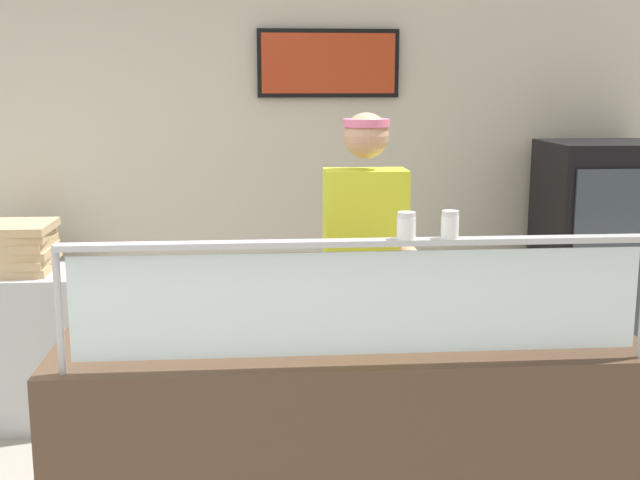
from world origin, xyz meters
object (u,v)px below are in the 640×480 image
object	(u,v)px
pizza_server	(373,323)
pepper_flake_shaker	(450,226)
parmesan_shaker	(406,227)
pizza_box_stack	(13,247)
pizza_tray	(379,327)
worker_figure	(366,274)
drink_fridge	(599,273)

from	to	relation	value
pizza_server	pepper_flake_shaker	world-z (taller)	pepper_flake_shaker
parmesan_shaker	pizza_box_stack	bearing A→B (deg)	133.88
pizza_tray	worker_figure	xyz separation A→B (m)	(0.05, 0.71, 0.04)
drink_fridge	pizza_box_stack	world-z (taller)	drink_fridge
worker_figure	pizza_box_stack	bearing A→B (deg)	156.21
pepper_flake_shaker	pizza_tray	bearing A→B (deg)	114.45
parmesan_shaker	drink_fridge	xyz separation A→B (m)	(1.54, 1.94, -0.64)
drink_fridge	pizza_tray	bearing A→B (deg)	-135.13
parmesan_shaker	drink_fridge	distance (m)	2.56
pepper_flake_shaker	worker_figure	distance (m)	1.17
parmesan_shaker	worker_figure	xyz separation A→B (m)	(0.02, 1.08, -0.42)
worker_figure	pizza_box_stack	xyz separation A→B (m)	(-1.84, 0.81, -0.00)
pizza_tray	drink_fridge	world-z (taller)	drink_fridge
pizza_tray	pizza_box_stack	bearing A→B (deg)	139.82
pizza_server	drink_fridge	xyz separation A→B (m)	(1.60, 1.58, -0.21)
parmesan_shaker	pizza_box_stack	xyz separation A→B (m)	(-1.82, 1.90, -0.42)
pizza_tray	worker_figure	size ratio (longest dim) A/B	0.25
parmesan_shaker	pepper_flake_shaker	distance (m)	0.15
drink_fridge	parmesan_shaker	bearing A→B (deg)	-128.52
pizza_server	worker_figure	world-z (taller)	worker_figure
pizza_tray	pepper_flake_shaker	distance (m)	0.62
parmesan_shaker	pizza_box_stack	world-z (taller)	parmesan_shaker
parmesan_shaker	drink_fridge	size ratio (longest dim) A/B	0.06
pizza_tray	pizza_server	size ratio (longest dim) A/B	1.58
pizza_tray	drink_fridge	distance (m)	2.22
pizza_box_stack	worker_figure	bearing A→B (deg)	-23.79
worker_figure	drink_fridge	xyz separation A→B (m)	(1.52, 0.86, -0.23)
pizza_tray	pizza_box_stack	xyz separation A→B (m)	(-1.80, 1.52, 0.03)
parmesan_shaker	pizza_box_stack	distance (m)	2.66
pizza_server	pizza_box_stack	world-z (taller)	pizza_box_stack
pepper_flake_shaker	parmesan_shaker	bearing A→B (deg)	-180.00
pepper_flake_shaker	drink_fridge	distance (m)	2.48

